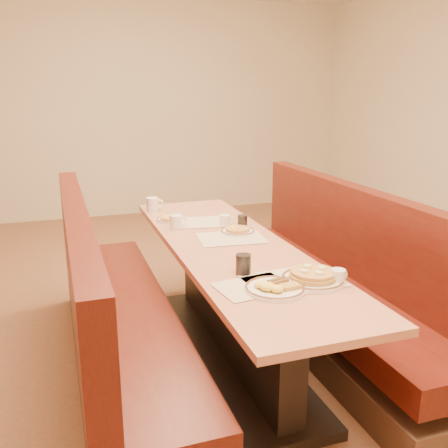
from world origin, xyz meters
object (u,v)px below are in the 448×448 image
object	(u,v)px
eggs_plate	(275,288)
soda_tumbler_near	(243,265)
booth_right	(334,290)
booth_left	(113,322)
coffee_mug_b	(177,221)
coffee_mug_d	(153,204)
coffee_mug_c	(225,220)
soda_tumbler_mid	(242,222)
diner_table	(231,303)
coffee_mug_a	(338,277)
pancake_plate	(313,277)

from	to	relation	value
eggs_plate	soda_tumbler_near	xyz separation A→B (m)	(-0.06, 0.25, 0.04)
booth_right	eggs_plate	world-z (taller)	booth_right
eggs_plate	booth_left	bearing A→B (deg)	133.59
coffee_mug_b	soda_tumbler_near	size ratio (longest dim) A/B	1.11
booth_right	coffee_mug_d	world-z (taller)	booth_right
booth_left	coffee_mug_d	size ratio (longest dim) A/B	18.44
booth_right	coffee_mug_c	world-z (taller)	booth_right
soda_tumbler_mid	coffee_mug_c	bearing A→B (deg)	136.54
diner_table	eggs_plate	size ratio (longest dim) A/B	8.68
coffee_mug_a	coffee_mug_b	distance (m)	1.34
coffee_mug_b	coffee_mug_d	bearing A→B (deg)	93.20
diner_table	coffee_mug_d	world-z (taller)	coffee_mug_d
booth_left	coffee_mug_a	world-z (taller)	booth_left
diner_table	pancake_plate	world-z (taller)	pancake_plate
booth_right	soda_tumbler_near	world-z (taller)	booth_right
coffee_mug_d	soda_tumbler_mid	xyz separation A→B (m)	(0.48, -0.69, -0.01)
soda_tumbler_near	soda_tumbler_mid	bearing A→B (deg)	69.40
coffee_mug_c	soda_tumbler_mid	world-z (taller)	soda_tumbler_mid
soda_tumbler_mid	coffee_mug_d	bearing A→B (deg)	124.51
booth_right	eggs_plate	xyz separation A→B (m)	(-0.78, -0.72, 0.41)
coffee_mug_b	coffee_mug_a	bearing A→B (deg)	-70.24
coffee_mug_b	booth_left	bearing A→B (deg)	-138.60
eggs_plate	soda_tumbler_mid	xyz separation A→B (m)	(0.25, 1.07, 0.03)
soda_tumbler_near	booth_left	bearing A→B (deg)	143.10
diner_table	soda_tumbler_mid	distance (m)	0.58
booth_left	coffee_mug_c	xyz separation A→B (m)	(0.84, 0.43, 0.43)
pancake_plate	diner_table	bearing A→B (deg)	105.03
pancake_plate	coffee_mug_a	xyz separation A→B (m)	(0.10, -0.07, 0.02)
eggs_plate	soda_tumbler_mid	world-z (taller)	soda_tumbler_mid
eggs_plate	coffee_mug_c	distance (m)	1.17
pancake_plate	coffee_mug_b	size ratio (longest dim) A/B	2.62
booth_left	pancake_plate	bearing A→B (deg)	-36.58
coffee_mug_b	soda_tumbler_near	world-z (taller)	soda_tumbler_near
eggs_plate	coffee_mug_d	xyz separation A→B (m)	(-0.23, 1.76, 0.04)
pancake_plate	coffee_mug_a	size ratio (longest dim) A/B	3.09
coffee_mug_c	booth_left	bearing A→B (deg)	-137.98
booth_left	soda_tumbler_mid	distance (m)	1.09
coffee_mug_a	coffee_mug_b	world-z (taller)	coffee_mug_b
eggs_plate	coffee_mug_c	bearing A→B (deg)	82.46
booth_right	coffee_mug_b	xyz separation A→B (m)	(-0.95, 0.49, 0.44)
coffee_mug_a	pancake_plate	bearing A→B (deg)	129.01
soda_tumbler_near	soda_tumbler_mid	size ratio (longest dim) A/B	1.18
booth_left	coffee_mug_c	size ratio (longest dim) A/B	24.11
coffee_mug_b	pancake_plate	bearing A→B (deg)	-73.38
coffee_mug_b	soda_tumbler_mid	bearing A→B (deg)	-21.42
booth_left	pancake_plate	distance (m)	1.21
coffee_mug_c	coffee_mug_a	bearing A→B (deg)	-66.79
coffee_mug_b	soda_tumbler_near	distance (m)	0.97
coffee_mug_a	soda_tumbler_mid	xyz separation A→B (m)	(-0.08, 1.09, 0.01)
soda_tumbler_near	coffee_mug_c	bearing A→B (deg)	76.68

